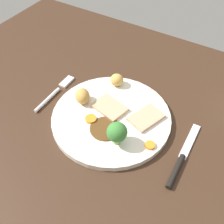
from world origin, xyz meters
The scene contains 12 objects.
dining_table centered at (0.00, 0.00, 1.80)cm, with size 120.00×84.00×3.60cm, color #382316.
dinner_plate centered at (-3.38, 0.36, 4.30)cm, with size 28.47×28.47×1.40cm, color silver.
gravy_pool centered at (-2.49, -4.15, 5.15)cm, with size 7.05×7.05×0.30cm, color #563819.
meat_slice_main centered at (4.12, 3.45, 5.40)cm, with size 7.83×5.26×0.80cm, color tan.
meat_slice_under centered at (-4.98, 1.82, 5.40)cm, with size 7.85×5.57×0.80cm, color tan.
roast_potato_left centered at (-7.93, 10.28, 6.60)cm, with size 3.45×3.36×3.21cm, color tan.
roast_potato_right centered at (-11.95, 0.52, 6.79)cm, with size 4.39×3.53×3.57cm, color #BC8C42.
carrot_coin_front centered at (8.34, -3.17, 5.33)cm, with size 2.20×2.20×0.65cm, color orange.
carrot_coin_back centered at (-6.82, -3.58, 5.33)cm, with size 2.68×2.68×0.67cm, color orange.
broccoli_floret centered at (1.66, -5.93, 8.33)cm, with size 4.44×4.44×5.70cm.
fork centered at (-20.80, 0.35, 3.99)cm, with size 2.08×15.27×0.90cm.
knife centered at (15.36, -2.16, 4.05)cm, with size 2.01×18.53×1.20cm.
Camera 1 is at (19.13, -36.82, 53.55)cm, focal length 43.75 mm.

